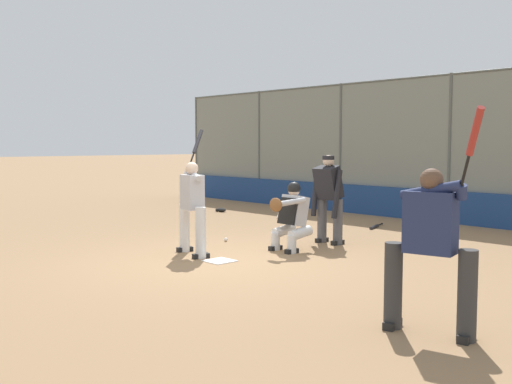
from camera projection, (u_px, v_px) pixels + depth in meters
ground_plane at (220, 261)px, 9.62m from camera, size 160.00×160.00×0.00m
home_plate_marker at (220, 261)px, 9.62m from camera, size 0.43×0.43×0.01m
backstop_fence at (450, 145)px, 14.23m from camera, size 20.08×0.08×3.55m
padding_wall at (446, 207)px, 14.28m from camera, size 19.60×0.18×0.76m
batter_at_plate at (192, 204)px, 10.11m from camera, size 0.89×0.80×2.14m
catcher_behind_plate at (291, 215)px, 10.52m from camera, size 0.64×0.75×1.22m
umpire_home at (329, 196)px, 11.25m from camera, size 0.68×0.41×1.67m
batter_on_deck at (431, 245)px, 5.85m from camera, size 1.12×0.56×2.21m
spare_bat_near_backstop at (375, 227)px, 13.40m from camera, size 0.35×0.86×0.07m
spare_bat_by_padding at (290, 213)px, 16.02m from camera, size 0.88×0.17×0.07m
fielding_glove_on_dirt at (221, 210)px, 16.58m from camera, size 0.30×0.23×0.11m
baseball_loose at (226, 240)px, 11.56m from camera, size 0.07×0.07×0.07m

